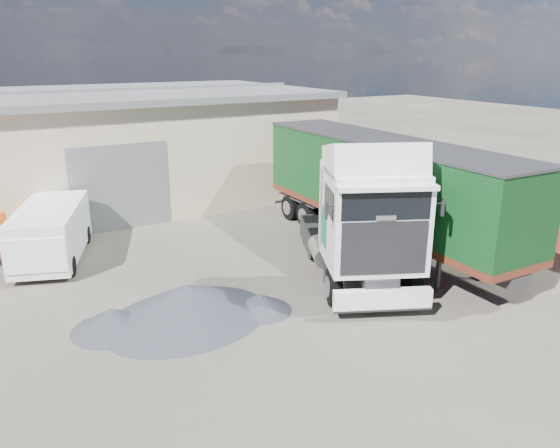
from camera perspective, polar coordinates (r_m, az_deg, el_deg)
ground at (r=16.04m, az=0.41°, el=-9.02°), size 120.00×120.00×0.00m
brick_boundary_wall at (r=26.92m, az=15.24°, el=4.25°), size 0.35×26.00×2.50m
tractor_unit at (r=17.15m, az=8.85°, el=-0.08°), size 5.46×7.57×4.85m
box_trailer at (r=20.64m, az=10.59°, el=4.29°), size 2.89×12.56×4.16m
panel_van at (r=20.84m, az=-22.91°, el=-1.05°), size 3.46×5.19×1.97m
gravel_heap at (r=15.59m, az=-10.03°, el=-8.18°), size 6.44×5.86×1.02m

